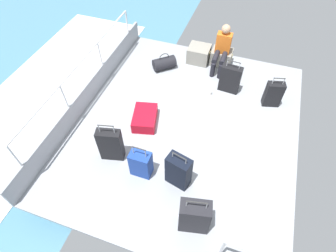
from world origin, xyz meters
name	(u,v)px	position (x,y,z in m)	size (l,w,h in m)	color
ground_plane	(185,125)	(0.00, 0.00, -0.03)	(4.40, 5.20, 0.06)	gray
gunwale_port	(89,92)	(-2.17, 0.00, 0.23)	(0.06, 5.20, 0.45)	gray
railing_port	(83,71)	(-2.17, 0.00, 0.78)	(0.04, 4.20, 1.02)	silver
sea_wake	(42,96)	(-3.60, 0.00, -0.34)	(12.00, 12.00, 0.01)	teal
cargo_crate_0	(199,54)	(-0.30, 2.12, 0.20)	(0.55, 0.47, 0.39)	gray
cargo_crate_1	(221,57)	(0.25, 2.20, 0.18)	(0.53, 0.40, 0.37)	gray
passenger_seated	(222,48)	(0.25, 2.02, 0.55)	(0.34, 0.66, 1.07)	orange
suitcase_0	(273,94)	(1.56, 1.14, 0.29)	(0.38, 0.27, 0.73)	black
suitcase_1	(145,118)	(-0.80, -0.22, 0.12)	(0.59, 0.74, 0.24)	#B70C1E
suitcase_2	(178,171)	(0.25, -1.28, 0.34)	(0.44, 0.32, 0.79)	black
suitcase_3	(111,145)	(-1.04, -1.18, 0.36)	(0.45, 0.28, 0.89)	black
suitcase_4	(141,164)	(-0.41, -1.32, 0.27)	(0.36, 0.24, 0.73)	navy
suitcase_5	(230,79)	(0.62, 1.29, 0.32)	(0.46, 0.22, 0.80)	black
suitcase_6	(194,216)	(0.70, -1.93, 0.35)	(0.49, 0.34, 0.84)	black
duffel_bag	(164,63)	(-1.01, 1.55, 0.15)	(0.59, 0.57, 0.42)	black
paper_cup	(210,93)	(0.26, 1.02, 0.05)	(0.08, 0.08, 0.10)	white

